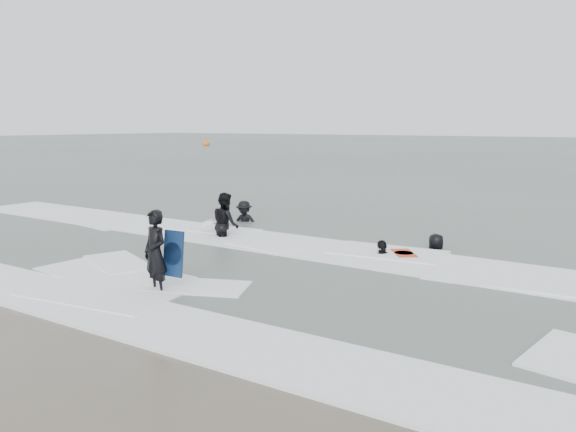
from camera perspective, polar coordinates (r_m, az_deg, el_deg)
The scene contains 9 objects.
ground at distance 11.36m, azimuth -14.21°, elevation -8.92°, with size 320.00×320.00×0.00m, color brown.
surfer_centre at distance 12.13m, azimuth -13.18°, elevation -7.70°, with size 0.65×0.43×1.79m, color black.
surfer_wading at distance 17.58m, azimuth -6.33°, elevation -2.22°, with size 0.96×0.75×1.98m, color black.
surfer_breaker at distance 20.10m, azimuth -4.46°, elevation -0.74°, with size 1.07×0.62×1.66m, color black.
surfer_right_near at distance 15.16m, azimuth 9.56°, elevation -4.16°, with size 0.95×0.39×1.62m, color black.
surfer_right_far at distance 16.22m, azimuth 14.77°, elevation -3.45°, with size 0.80×0.52×1.64m, color black.
surf_foam at distance 13.99m, azimuth -2.94°, elevation -5.01°, with size 30.03×9.06×0.09m.
bodyboards at distance 14.75m, azimuth -1.91°, elevation -2.42°, with size 7.04×6.26×1.25m.
buoy at distance 91.54m, azimuth -8.29°, elevation 7.28°, with size 1.00×1.00×1.65m.
Camera 1 is at (8.05, -7.21, 3.50)m, focal length 35.00 mm.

